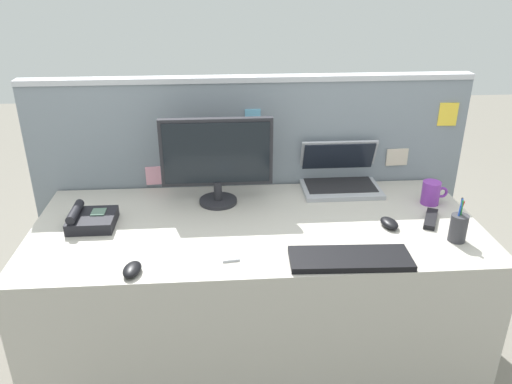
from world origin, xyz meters
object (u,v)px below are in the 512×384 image
Objects in this scene: desktop_monitor at (217,157)px; cell_phone_silver_slab at (228,251)px; tv_remote at (431,219)px; coffee_mug at (431,193)px; pen_cup at (458,227)px; laptop at (339,177)px; computer_mouse_left_hand at (389,223)px; keyboard_main at (350,259)px; desk_phone at (91,219)px; computer_mouse_right_hand at (132,269)px.

desktop_monitor reaches higher than cell_phone_silver_slab.
coffee_mug reaches higher than tv_remote.
coffee_mug is at bearing 85.49° from pen_cup.
laptop is 0.42m from computer_mouse_left_hand.
tv_remote is 0.18m from coffee_mug.
keyboard_main is 0.44m from cell_phone_silver_slab.
desk_phone is at bearing -160.06° from desktop_monitor.
computer_mouse_left_hand is 0.19m from tv_remote.
coffee_mug is (0.47, 0.44, 0.04)m from keyboard_main.
desk_phone is 0.42× the size of keyboard_main.
laptop is (0.57, 0.12, -0.16)m from desktop_monitor.
desktop_monitor reaches higher than pen_cup.
coffee_mug reaches higher than computer_mouse_left_hand.
laptop is at bearing 12.14° from desktop_monitor.
coffee_mug is (0.36, -0.21, -0.00)m from laptop.
computer_mouse_right_hand and computer_mouse_left_hand have the same top height.
desktop_monitor is 0.61m from laptop.
tv_remote is at bearing 22.41° from computer_mouse_right_hand.
laptop reaches higher than desk_phone.
pen_cup is 1.30× the size of cell_phone_silver_slab.
laptop is 0.78m from cell_phone_silver_slab.
tv_remote is (1.17, 0.30, -0.01)m from computer_mouse_right_hand.
laptop is 3.08× the size of coffee_mug.
computer_mouse_left_hand is at bearing 149.92° from pen_cup.
computer_mouse_right_hand is 0.35m from cell_phone_silver_slab.
desktop_monitor is 0.77m from computer_mouse_left_hand.
laptop is 0.42m from coffee_mug.
computer_mouse_right_hand reaches higher than keyboard_main.
desktop_monitor reaches higher than computer_mouse_right_hand.
computer_mouse_left_hand is 0.26m from pen_cup.
cell_phone_silver_slab is at bearing -158.64° from coffee_mug.
keyboard_main is 0.33m from computer_mouse_left_hand.
pen_cup reaches higher than keyboard_main.
desk_phone is 1.20m from computer_mouse_left_hand.
desktop_monitor is 0.58m from desk_phone.
desk_phone is at bearing -175.98° from coffee_mug.
cell_phone_silver_slab is (-0.87, -0.02, -0.05)m from pen_cup.
computer_mouse_left_hand is at bearing 23.17° from computer_mouse_right_hand.
desktop_monitor reaches higher than desk_phone.
cell_phone_silver_slab is at bearing -133.82° from laptop.
desk_phone is 1.81× the size of computer_mouse_right_hand.
keyboard_main is (0.47, -0.53, -0.20)m from desktop_monitor.
pen_cup reaches higher than computer_mouse_right_hand.
computer_mouse_right_hand is at bearing -173.49° from pen_cup.
pen_cup is 1.03× the size of tv_remote.
desktop_monitor is 2.67× the size of desk_phone.
laptop reaches higher than computer_mouse_right_hand.
laptop reaches higher than keyboard_main.
desk_phone reaches higher than keyboard_main.
coffee_mug reaches higher than computer_mouse_right_hand.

